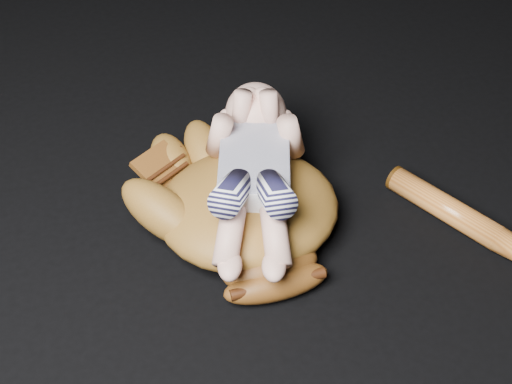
% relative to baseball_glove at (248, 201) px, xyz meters
% --- Properties ---
extents(baseball_glove, '(0.40, 0.45, 0.13)m').
position_rel_baseball_glove_xyz_m(baseball_glove, '(0.00, 0.00, 0.00)').
color(baseball_glove, brown).
rests_on(baseball_glove, ground).
extents(newborn_baby, '(0.28, 0.43, 0.16)m').
position_rel_baseball_glove_xyz_m(newborn_baby, '(0.01, -0.00, 0.06)').
color(newborn_baby, '#D69E8A').
rests_on(newborn_baby, baseball_glove).
extents(baseball_bat, '(0.28, 0.43, 0.04)m').
position_rel_baseball_glove_xyz_m(baseball_bat, '(0.40, -0.16, -0.04)').
color(baseball_bat, '#A95B20').
rests_on(baseball_bat, ground).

